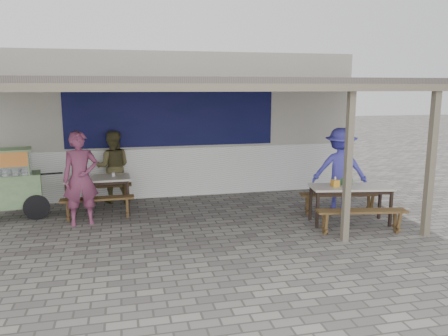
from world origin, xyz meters
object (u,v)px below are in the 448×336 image
Objects in this scene: tissue_box at (335,183)px; bench_right_wall at (339,198)px; bench_right_street at (361,216)px; patron_right_table at (340,169)px; table_left at (98,181)px; donation_box at (347,181)px; bench_left_wall at (99,190)px; table_right at (350,190)px; patron_wall_side at (113,167)px; patron_street_side at (81,178)px; bench_left_street at (98,203)px; condiment_jar at (113,174)px; condiment_bowl at (89,176)px; vendor_cart at (7,181)px.

bench_right_wall is at bearing 53.91° from tissue_box.
patron_right_table reaches higher than bench_right_street.
patron_right_table is (5.14, -1.05, 0.23)m from table_left.
table_left is 5.20m from donation_box.
bench_left_wall is 0.87× the size of bench_right_wall.
tissue_box is at bearing 179.08° from table_right.
table_left is 0.83m from patron_wall_side.
patron_wall_side reaches higher than bench_right_street.
patron_wall_side is 5.03m from tissue_box.
patron_street_side reaches higher than table_left.
bench_left_street is 7.25× the size of donation_box.
table_left is 0.36m from condiment_jar.
patron_wall_side is at bearing 52.00° from condiment_bowl.
vendor_cart reaches higher than condiment_jar.
patron_wall_side is at bearing 149.98° from donation_box.
bench_right_street is at bearing -30.19° from vendor_cart.
table_right is at bearing -22.67° from condiment_bowl.
donation_box is (0.09, 0.77, 0.47)m from bench_right_street.
patron_street_side is (-5.02, 1.76, 0.57)m from bench_right_street.
bench_right_wall is 1.00× the size of patron_wall_side.
patron_wall_side is (0.30, 1.36, 0.50)m from bench_left_street.
table_left is at bearing 174.32° from bench_right_wall.
bench_right_street is 20.49× the size of condiment_jar.
condiment_jar reaches higher than condiment_bowl.
bench_left_street is 4.77m from tissue_box.
bench_right_wall is 0.93× the size of patron_right_table.
vendor_cart is 6.85m from donation_box.
bench_right_street is at bearing -73.95° from tissue_box.
condiment_bowl is at bearing -1.59° from vendor_cart.
bench_right_street is 0.91m from donation_box.
condiment_jar is (0.32, 0.66, 0.45)m from bench_left_street.
bench_left_street is 1.21m from bench_left_wall.
patron_right_table reaches higher than condiment_bowl.
condiment_bowl is (1.57, 0.20, -0.01)m from vendor_cart.
patron_wall_side reaches higher than table_left.
tissue_box is (6.33, -1.85, 0.04)m from vendor_cart.
vendor_cart is 1.58m from condiment_bowl.
table_right reaches higher than bench_left_wall.
bench_left_wall is 11.14× the size of tissue_box.
bench_left_street is (0.01, -0.60, -0.33)m from table_left.
patron_wall_side is at bearing 22.93° from bench_left_wall.
condiment_jar is at bearing 172.58° from bench_right_wall.
table_right is at bearing 152.83° from patron_wall_side.
table_left is 16.84× the size of condiment_jar.
table_right is 6.90m from vendor_cart.
vendor_cart is 9.05× the size of condiment_bowl.
bench_right_wall is at bearing -19.72° from vendor_cart.
condiment_jar is (-4.81, 1.11, -0.11)m from patron_right_table.
table_right is at bearing -23.78° from table_left.
vendor_cart is 6.59m from tissue_box.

